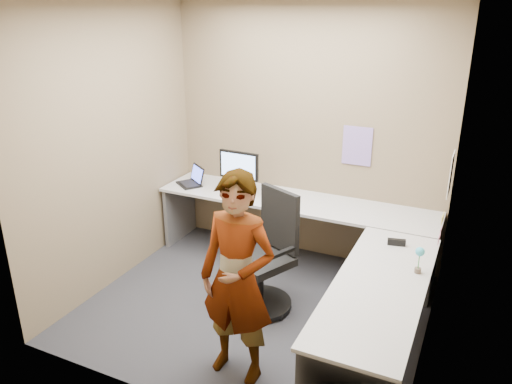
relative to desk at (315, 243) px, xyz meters
The scene contains 20 objects.
ground 0.83m from the desk, 138.54° to the right, with size 3.00×3.00×0.00m, color #242529.
wall_back 1.27m from the desk, 115.54° to the left, with size 3.00×3.00×0.00m, color brown.
wall_right 1.36m from the desk, 19.95° to the right, with size 2.70×2.70×0.00m, color brown.
wall_left 2.12m from the desk, 168.73° to the right, with size 2.70×2.70×0.00m, color brown.
desk is the anchor object (origin of this frame).
paper_ream 1.14m from the desk, 155.80° to the left, with size 0.28×0.21×0.06m, color red.
monitor 1.22m from the desk, 155.07° to the left, with size 0.45×0.14×0.43m.
laptop 1.75m from the desk, 161.63° to the left, with size 0.38×0.37×0.21m.
trackball_mouse 0.83m from the desk, 138.29° to the left, with size 0.12×0.08×0.07m.
origami 0.70m from the desk, 147.72° to the left, with size 0.10×0.10×0.06m, color white.
stapler 0.75m from the desk, ahead, with size 0.15×0.04×0.06m, color black.
flower 1.09m from the desk, 23.70° to the right, with size 0.07×0.07×0.22m.
calendar_purple 1.15m from the desk, 82.85° to the left, with size 0.30×0.01×0.40m, color #846BB7.
calendar_white 1.35m from the desk, 26.02° to the left, with size 0.01×0.28×0.38m, color white.
sticky_note_a 1.13m from the desk, ahead, with size 0.01×0.07×0.07m, color #F2E059.
sticky_note_b 1.10m from the desk, 11.49° to the left, with size 0.01×0.07×0.07m, color pink.
sticky_note_c 1.08m from the desk, ahead, with size 0.01×0.07×0.07m, color pink.
sticky_note_d 1.15m from the desk, 16.61° to the left, with size 0.01×0.07×0.07m, color #F2E059.
office_chair 0.49m from the desk, 140.51° to the right, with size 0.64×0.64×1.10m.
person 1.24m from the desk, 98.45° to the right, with size 0.59×0.39×1.61m, color #999399.
Camera 1 is at (1.71, -3.59, 2.66)m, focal length 35.00 mm.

